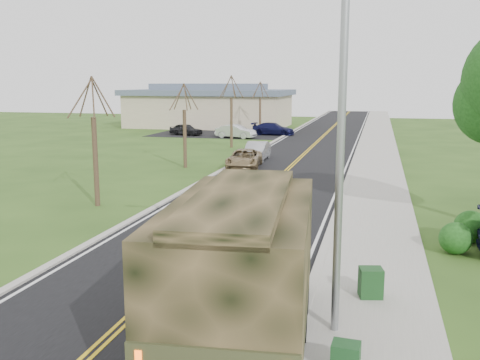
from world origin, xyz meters
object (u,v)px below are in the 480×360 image
(sedan_silver, at_px, (257,151))
(utility_box_far, at_px, (346,359))
(suv_champagne, at_px, (244,159))
(military_truck, at_px, (245,261))
(utility_box_near, at_px, (371,283))

(sedan_silver, relative_size, utility_box_far, 6.48)
(sedan_silver, bearing_deg, suv_champagne, -91.57)
(military_truck, height_order, sedan_silver, military_truck)
(suv_champagne, distance_m, utility_box_far, 26.55)
(utility_box_near, relative_size, utility_box_far, 1.23)
(sedan_silver, xyz_separation_m, utility_box_near, (8.77, -24.91, -0.19))
(utility_box_far, bearing_deg, suv_champagne, 111.92)
(suv_champagne, xyz_separation_m, utility_box_far, (8.36, -25.20, -0.22))
(utility_box_near, bearing_deg, military_truck, -137.61)
(utility_box_near, bearing_deg, sedan_silver, 96.41)
(utility_box_near, height_order, utility_box_far, utility_box_near)
(suv_champagne, bearing_deg, sedan_silver, 83.47)
(suv_champagne, relative_size, utility_box_far, 7.09)
(military_truck, distance_m, utility_box_far, 2.76)
(military_truck, xyz_separation_m, sedan_silver, (-6.22, 28.60, -1.42))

